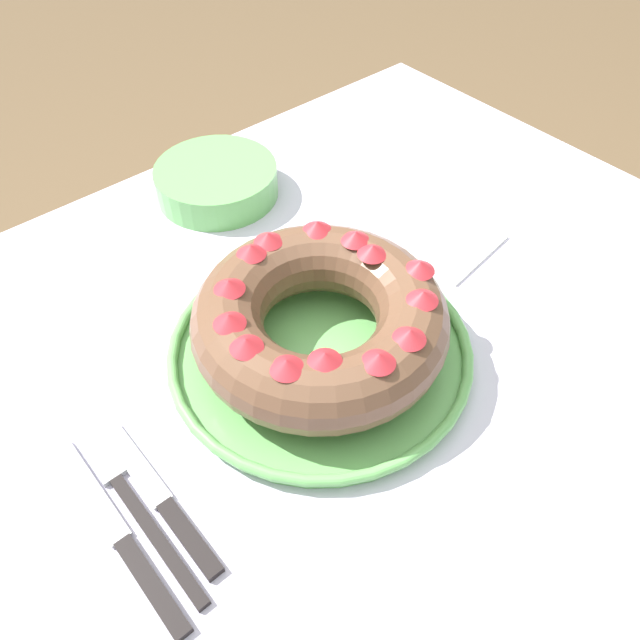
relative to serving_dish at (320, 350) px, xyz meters
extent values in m
plane|color=brown|center=(-0.02, -0.03, -0.75)|extent=(8.00, 8.00, 0.00)
cube|color=silver|center=(-0.02, -0.03, -0.03)|extent=(1.20, 0.95, 0.03)
cylinder|color=brown|center=(0.51, 0.37, -0.40)|extent=(0.06, 0.06, 0.71)
cylinder|color=#6BB760|center=(0.00, 0.00, -0.01)|extent=(0.32, 0.32, 0.01)
torus|color=#6BB760|center=(0.00, 0.00, 0.00)|extent=(0.34, 0.34, 0.01)
torus|color=brown|center=(0.00, 0.00, 0.05)|extent=(0.27, 0.27, 0.08)
cone|color=red|center=(-0.05, -0.07, 0.09)|extent=(0.04, 0.04, 0.01)
cone|color=red|center=(-0.02, -0.10, 0.09)|extent=(0.03, 0.03, 0.01)
cone|color=red|center=(0.03, -0.10, 0.09)|extent=(0.04, 0.04, 0.01)
cone|color=red|center=(0.07, -0.07, 0.09)|extent=(0.04, 0.04, 0.01)
cone|color=red|center=(0.10, -0.04, 0.09)|extent=(0.05, 0.05, 0.01)
cone|color=red|center=(0.08, 0.01, 0.09)|extent=(0.04, 0.04, 0.01)
cone|color=red|center=(0.09, 0.04, 0.09)|extent=(0.04, 0.04, 0.01)
cone|color=red|center=(0.06, 0.08, 0.09)|extent=(0.04, 0.04, 0.01)
cone|color=red|center=(0.01, 0.10, 0.09)|extent=(0.04, 0.04, 0.01)
cone|color=red|center=(-0.02, 0.10, 0.09)|extent=(0.04, 0.04, 0.01)
cone|color=red|center=(-0.06, 0.07, 0.09)|extent=(0.05, 0.05, 0.01)
cone|color=red|center=(-0.09, 0.03, 0.09)|extent=(0.05, 0.05, 0.01)
cone|color=red|center=(-0.10, -0.01, 0.09)|extent=(0.03, 0.03, 0.01)
cone|color=red|center=(-0.08, -0.05, 0.09)|extent=(0.04, 0.04, 0.01)
cube|color=black|center=(-0.25, -0.07, -0.01)|extent=(0.01, 0.15, 0.01)
cube|color=silver|center=(-0.25, 0.04, -0.01)|extent=(0.02, 0.06, 0.01)
cube|color=black|center=(-0.27, -0.10, -0.01)|extent=(0.02, 0.10, 0.01)
cube|color=silver|center=(-0.27, 0.01, -0.01)|extent=(0.02, 0.13, 0.00)
cube|color=black|center=(-0.23, -0.09, -0.01)|extent=(0.02, 0.09, 0.01)
cube|color=silver|center=(-0.23, 0.01, -0.01)|extent=(0.02, 0.11, 0.00)
cylinder|color=#6BB760|center=(0.08, 0.33, 0.01)|extent=(0.17, 0.17, 0.04)
cube|color=white|center=(0.26, 0.03, -0.01)|extent=(0.14, 0.10, 0.00)
camera|label=1|loc=(-0.29, -0.34, 0.53)|focal=35.00mm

